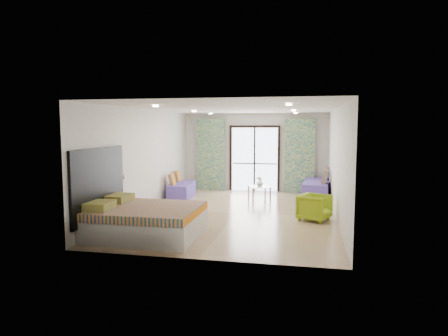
% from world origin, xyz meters
% --- Properties ---
extents(floor, '(5.00, 7.50, 0.01)m').
position_xyz_m(floor, '(0.00, 0.00, 0.00)').
color(floor, '#977A5A').
rests_on(floor, ground).
extents(ceiling, '(5.00, 7.50, 0.01)m').
position_xyz_m(ceiling, '(0.00, 0.00, 2.70)').
color(ceiling, silver).
rests_on(ceiling, ground).
extents(wall_back, '(5.00, 0.01, 2.70)m').
position_xyz_m(wall_back, '(0.00, 3.75, 1.35)').
color(wall_back, silver).
rests_on(wall_back, ground).
extents(wall_front, '(5.00, 0.01, 2.70)m').
position_xyz_m(wall_front, '(0.00, -3.75, 1.35)').
color(wall_front, silver).
rests_on(wall_front, ground).
extents(wall_left, '(0.01, 7.50, 2.70)m').
position_xyz_m(wall_left, '(-2.50, 0.00, 1.35)').
color(wall_left, silver).
rests_on(wall_left, ground).
extents(wall_right, '(0.01, 7.50, 2.70)m').
position_xyz_m(wall_right, '(2.50, 0.00, 1.35)').
color(wall_right, silver).
rests_on(wall_right, ground).
extents(balcony_door, '(1.76, 0.08, 2.28)m').
position_xyz_m(balcony_door, '(0.00, 3.72, 1.26)').
color(balcony_door, black).
rests_on(balcony_door, floor).
extents(balcony_rail, '(1.52, 0.03, 0.04)m').
position_xyz_m(balcony_rail, '(0.00, 3.73, 0.95)').
color(balcony_rail, '#595451').
rests_on(balcony_rail, balcony_door).
extents(curtain_left, '(1.00, 0.10, 2.50)m').
position_xyz_m(curtain_left, '(-1.55, 3.57, 1.25)').
color(curtain_left, white).
rests_on(curtain_left, floor).
extents(curtain_right, '(1.00, 0.10, 2.50)m').
position_xyz_m(curtain_right, '(1.55, 3.57, 1.25)').
color(curtain_right, white).
rests_on(curtain_right, floor).
extents(downlight_a, '(0.12, 0.12, 0.02)m').
position_xyz_m(downlight_a, '(-1.40, -2.00, 2.67)').
color(downlight_a, '#FFE0B2').
rests_on(downlight_a, ceiling).
extents(downlight_b, '(0.12, 0.12, 0.02)m').
position_xyz_m(downlight_b, '(1.40, -2.00, 2.67)').
color(downlight_b, '#FFE0B2').
rests_on(downlight_b, ceiling).
extents(downlight_c, '(0.12, 0.12, 0.02)m').
position_xyz_m(downlight_c, '(-1.40, 1.00, 2.67)').
color(downlight_c, '#FFE0B2').
rests_on(downlight_c, ceiling).
extents(downlight_d, '(0.12, 0.12, 0.02)m').
position_xyz_m(downlight_d, '(1.40, 1.00, 2.67)').
color(downlight_d, '#FFE0B2').
rests_on(downlight_d, ceiling).
extents(downlight_e, '(0.12, 0.12, 0.02)m').
position_xyz_m(downlight_e, '(-1.40, 3.00, 2.67)').
color(downlight_e, '#FFE0B2').
rests_on(downlight_e, ceiling).
extents(downlight_f, '(0.12, 0.12, 0.02)m').
position_xyz_m(downlight_f, '(1.40, 3.00, 2.67)').
color(downlight_f, '#FFE0B2').
rests_on(downlight_f, ceiling).
extents(headboard, '(0.06, 2.10, 1.50)m').
position_xyz_m(headboard, '(-2.46, -2.56, 1.05)').
color(headboard, black).
rests_on(headboard, floor).
extents(switch_plate, '(0.02, 0.10, 0.10)m').
position_xyz_m(switch_plate, '(-2.47, -1.31, 1.05)').
color(switch_plate, silver).
rests_on(switch_plate, wall_left).
extents(bed, '(2.21, 1.81, 0.76)m').
position_xyz_m(bed, '(-1.48, -2.56, 0.32)').
color(bed, silver).
rests_on(bed, floor).
extents(daybed_left, '(0.79, 1.67, 0.80)m').
position_xyz_m(daybed_left, '(-2.11, 1.95, 0.25)').
color(daybed_left, '#5846A9').
rests_on(daybed_left, floor).
extents(daybed_right, '(0.93, 2.02, 0.97)m').
position_xyz_m(daybed_right, '(2.12, 2.60, 0.30)').
color(daybed_right, '#5846A9').
rests_on(daybed_right, floor).
extents(coffee_table, '(0.81, 0.81, 0.71)m').
position_xyz_m(coffee_table, '(0.37, 2.03, 0.36)').
color(coffee_table, silver).
rests_on(coffee_table, floor).
extents(vase, '(0.23, 0.24, 0.20)m').
position_xyz_m(vase, '(0.38, 2.05, 0.51)').
color(vase, white).
rests_on(vase, coffee_table).
extents(armchair, '(0.84, 0.86, 0.69)m').
position_xyz_m(armchair, '(1.98, -0.46, 0.34)').
color(armchair, '#87A615').
rests_on(armchair, floor).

